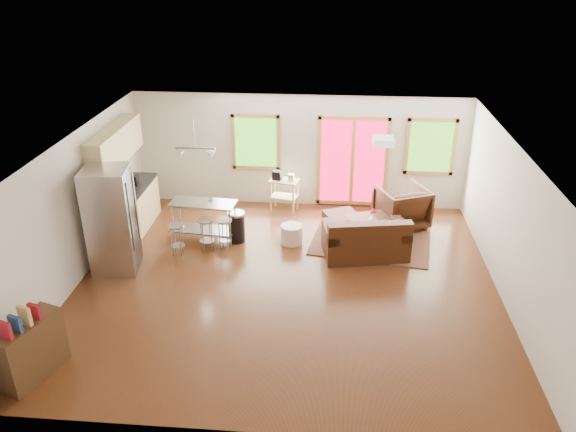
# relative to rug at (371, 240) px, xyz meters

# --- Properties ---
(floor) EXTENTS (7.50, 7.00, 0.02)m
(floor) POSITION_rel_rug_xyz_m (-1.61, -1.75, -0.02)
(floor) COLOR #391C0D
(floor) RESTS_ON ground
(ceiling) EXTENTS (7.50, 7.00, 0.02)m
(ceiling) POSITION_rel_rug_xyz_m (-1.61, -1.75, 2.60)
(ceiling) COLOR silver
(ceiling) RESTS_ON ground
(back_wall) EXTENTS (7.50, 0.02, 2.60)m
(back_wall) POSITION_rel_rug_xyz_m (-1.61, 1.76, 1.29)
(back_wall) COLOR beige
(back_wall) RESTS_ON ground
(left_wall) EXTENTS (0.02, 7.00, 2.60)m
(left_wall) POSITION_rel_rug_xyz_m (-5.37, -1.75, 1.29)
(left_wall) COLOR beige
(left_wall) RESTS_ON ground
(right_wall) EXTENTS (0.02, 7.00, 2.60)m
(right_wall) POSITION_rel_rug_xyz_m (2.15, -1.75, 1.29)
(right_wall) COLOR beige
(right_wall) RESTS_ON ground
(front_wall) EXTENTS (7.50, 0.02, 2.60)m
(front_wall) POSITION_rel_rug_xyz_m (-1.61, -5.26, 1.29)
(front_wall) COLOR beige
(front_wall) RESTS_ON ground
(window_left) EXTENTS (1.10, 0.05, 1.30)m
(window_left) POSITION_rel_rug_xyz_m (-2.61, 1.71, 1.49)
(window_left) COLOR #2A6012
(window_left) RESTS_ON back_wall
(french_doors) EXTENTS (1.60, 0.05, 2.10)m
(french_doors) POSITION_rel_rug_xyz_m (-0.41, 1.71, 1.09)
(french_doors) COLOR red
(french_doors) RESTS_ON back_wall
(window_right) EXTENTS (1.10, 0.05, 1.30)m
(window_right) POSITION_rel_rug_xyz_m (1.29, 1.71, 1.49)
(window_right) COLOR #2A6012
(window_right) RESTS_ON back_wall
(rug) EXTENTS (2.63, 2.18, 0.02)m
(rug) POSITION_rel_rug_xyz_m (0.00, 0.00, 0.00)
(rug) COLOR #485833
(rug) RESTS_ON floor
(loveseat) EXTENTS (1.73, 1.17, 0.86)m
(loveseat) POSITION_rel_rug_xyz_m (-0.16, -0.63, 0.33)
(loveseat) COLOR black
(loveseat) RESTS_ON floor
(coffee_table) EXTENTS (1.27, 1.04, 0.44)m
(coffee_table) POSITION_rel_rug_xyz_m (0.06, 0.22, 0.37)
(coffee_table) COLOR #392514
(coffee_table) RESTS_ON floor
(armchair) EXTENTS (1.25, 1.22, 1.00)m
(armchair) POSITION_rel_rug_xyz_m (0.65, 0.76, 0.49)
(armchair) COLOR black
(armchair) RESTS_ON floor
(ottoman) EXTENTS (0.87, 0.87, 0.44)m
(ottoman) POSITION_rel_rug_xyz_m (-0.62, 0.33, 0.21)
(ottoman) COLOR black
(ottoman) RESTS_ON floor
(pouf) EXTENTS (0.51, 0.51, 0.39)m
(pouf) POSITION_rel_rug_xyz_m (-1.64, -0.21, 0.18)
(pouf) COLOR beige
(pouf) RESTS_ON floor
(vase) EXTENTS (0.20, 0.20, 0.30)m
(vase) POSITION_rel_rug_xyz_m (0.01, 0.05, 0.50)
(vase) COLOR silver
(vase) RESTS_ON coffee_table
(book) EXTENTS (0.20, 0.09, 0.27)m
(book) POSITION_rel_rug_xyz_m (0.32, 0.03, 0.52)
(book) COLOR maroon
(book) RESTS_ON coffee_table
(cabinets) EXTENTS (0.64, 2.24, 2.30)m
(cabinets) POSITION_rel_rug_xyz_m (-5.10, -0.05, 0.92)
(cabinets) COLOR tan
(cabinets) RESTS_ON floor
(refrigerator) EXTENTS (0.90, 0.88, 2.00)m
(refrigerator) POSITION_rel_rug_xyz_m (-4.83, -1.49, 0.99)
(refrigerator) COLOR #B7BABC
(refrigerator) RESTS_ON floor
(island) EXTENTS (1.37, 0.65, 0.84)m
(island) POSITION_rel_rug_xyz_m (-3.44, -0.21, 0.57)
(island) COLOR #B7BABC
(island) RESTS_ON floor
(cup) EXTENTS (0.13, 0.12, 0.11)m
(cup) POSITION_rel_rug_xyz_m (-3.24, -0.43, 0.99)
(cup) COLOR silver
(cup) RESTS_ON island
(bar_stool_a) EXTENTS (0.31, 0.31, 0.64)m
(bar_stool_a) POSITION_rel_rug_xyz_m (-3.83, -0.88, 0.46)
(bar_stool_a) COLOR #B7BABC
(bar_stool_a) RESTS_ON floor
(bar_stool_b) EXTENTS (0.42, 0.42, 0.67)m
(bar_stool_b) POSITION_rel_rug_xyz_m (-3.30, -0.65, 0.49)
(bar_stool_b) COLOR #B7BABC
(bar_stool_b) RESTS_ON floor
(bar_stool_c) EXTENTS (0.36, 0.36, 0.64)m
(bar_stool_c) POSITION_rel_rug_xyz_m (-2.95, -0.57, 0.46)
(bar_stool_c) COLOR #B7BABC
(bar_stool_c) RESTS_ON floor
(trash_can) EXTENTS (0.44, 0.44, 0.65)m
(trash_can) POSITION_rel_rug_xyz_m (-2.77, -0.23, 0.31)
(trash_can) COLOR black
(trash_can) RESTS_ON floor
(kitchen_cart) EXTENTS (0.70, 0.53, 0.96)m
(kitchen_cart) POSITION_rel_rug_xyz_m (-1.95, 1.33, 0.64)
(kitchen_cart) COLOR tan
(kitchen_cart) RESTS_ON floor
(bookshelf) EXTENTS (0.67, 1.06, 1.17)m
(bookshelf) POSITION_rel_rug_xyz_m (-4.96, -4.46, 0.45)
(bookshelf) COLOR #392514
(bookshelf) RESTS_ON floor
(ceiling_flush) EXTENTS (0.35, 0.35, 0.12)m
(ceiling_flush) POSITION_rel_rug_xyz_m (-0.01, -1.15, 2.52)
(ceiling_flush) COLOR white
(ceiling_flush) RESTS_ON ceiling
(pendant_light) EXTENTS (0.80, 0.18, 0.79)m
(pendant_light) POSITION_rel_rug_xyz_m (-3.51, -0.25, 1.89)
(pendant_light) COLOR gray
(pendant_light) RESTS_ON ceiling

